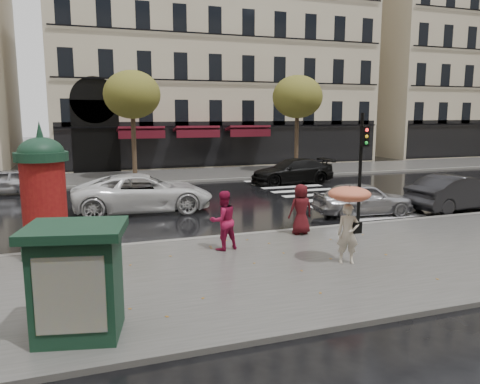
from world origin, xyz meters
name	(u,v)px	position (x,y,z in m)	size (l,w,h in m)	color
ground	(290,263)	(0.00, 0.00, 0.00)	(160.00, 160.00, 0.00)	black
near_sidewalk	(298,267)	(0.00, -0.50, 0.06)	(90.00, 7.00, 0.12)	#474744
far_sidewalk	(165,176)	(0.00, 19.00, 0.06)	(90.00, 6.00, 0.12)	#474744
near_kerb	(251,235)	(0.00, 3.00, 0.07)	(90.00, 0.25, 0.14)	slate
far_kerb	(174,182)	(0.00, 16.00, 0.07)	(90.00, 0.25, 0.14)	slate
zebra_crossing	(316,195)	(6.00, 9.60, 0.01)	(3.60, 11.75, 0.01)	silver
bldg_far_corner	(207,30)	(6.00, 30.00, 11.31)	(26.00, 14.00, 22.90)	#B7A88C
bldg_far_right	(459,45)	(34.00, 30.00, 11.31)	(24.00, 14.00, 22.90)	#B7A88C
tree_far_left	(132,95)	(-2.00, 18.00, 5.17)	(3.40, 3.40, 6.64)	#38281C
tree_far_right	(297,97)	(9.00, 18.00, 5.17)	(3.40, 3.40, 6.64)	#38281C
woman_umbrella	(349,211)	(1.31, -0.78, 1.53)	(1.11, 1.11, 2.13)	beige
woman_red	(223,220)	(-1.44, 1.52, 0.99)	(0.85, 0.66, 1.74)	#9C133C
man_burgundy	(301,209)	(1.52, 2.40, 0.95)	(0.81, 0.53, 1.67)	#470E12
morris_column	(44,194)	(-6.26, 2.40, 1.91)	(1.39, 1.39, 3.75)	#133221
traffic_light	(362,158)	(4.00, 2.72, 2.52)	(0.25, 0.37, 3.97)	black
newsstand	(78,279)	(-5.47, -2.77, 1.16)	(1.95, 1.75, 2.02)	#133221
car_silver	(363,199)	(5.46, 4.70, 0.68)	(1.60, 3.99, 1.36)	#AFAFB4
car_darkgrey	(456,193)	(9.74, 4.20, 0.76)	(1.60, 4.60, 1.52)	black
car_white	(144,193)	(-2.79, 8.35, 0.80)	(2.64, 5.73, 1.59)	white
car_black	(292,171)	(6.60, 13.64, 0.72)	(2.02, 4.98, 1.45)	black
car_far_silver	(4,182)	(-8.89, 15.00, 0.65)	(1.53, 3.81, 1.30)	#BBBAC0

